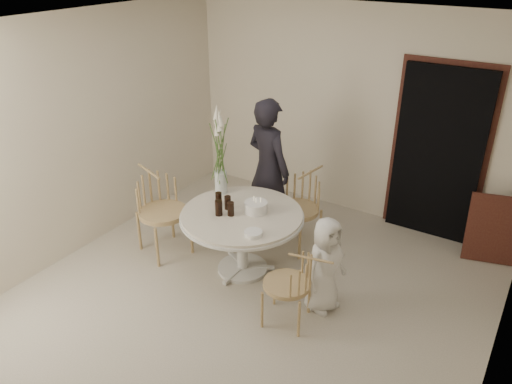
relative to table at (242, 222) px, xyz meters
The scene contains 18 objects.
ground 0.75m from the table, 35.54° to the right, with size 4.50×4.50×0.00m, color beige.
room_shell 1.09m from the table, 35.54° to the right, with size 4.50×4.50×4.50m.
doorway 2.49m from the table, 52.29° to the left, with size 1.00×0.10×2.10m, color black.
door_trim 2.53m from the table, 52.85° to the left, with size 1.12×0.03×2.22m, color #552C1D.
table is the anchor object (origin of this frame).
picture_frame 2.87m from the table, 36.47° to the left, with size 0.60×0.04×0.80m, color #552C1D.
chair_far 0.93m from the table, 72.54° to the left, with size 0.55×0.59×0.91m.
chair_right 1.03m from the table, 25.77° to the right, with size 0.52×0.49×0.79m.
chair_left 1.11m from the table, behind, with size 0.69×0.66×0.97m.
girl 0.93m from the table, 102.94° to the left, with size 0.63×0.42×1.74m, color black.
boy 1.04m from the table, ahead, with size 0.49×0.32×1.01m, color silver.
birthday_cake 0.23m from the table, 40.21° to the left, with size 0.25×0.25×0.17m.
cola_tumbler_a 0.36m from the table, behind, with size 0.07×0.07×0.15m, color black.
cola_tumbler_b 0.32m from the table, 137.17° to the right, with size 0.08×0.08×0.17m, color black.
cola_tumbler_c 0.26m from the table, behind, with size 0.07×0.07×0.15m, color black.
cola_tumbler_d 0.23m from the table, 123.59° to the right, with size 0.07×0.07×0.15m, color black.
plate_stack 0.49m from the table, 42.53° to the right, with size 0.18×0.18×0.05m, color white.
flower_vase 0.82m from the table, 149.45° to the left, with size 0.14×0.14×1.04m.
Camera 1 is at (2.25, -3.59, 3.31)m, focal length 35.00 mm.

